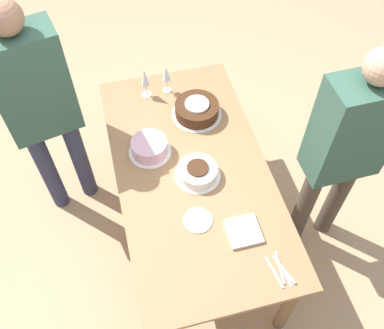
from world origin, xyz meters
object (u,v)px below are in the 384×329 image
object	(u,v)px
cake_front_chocolate	(197,110)
person_cutting	(346,146)
cake_back_decorated	(149,147)
wine_glass_near	(145,78)
wine_glass_far	(166,74)
cake_center_white	(198,172)
person_watching	(39,103)

from	to	relation	value
cake_front_chocolate	person_cutting	bearing A→B (deg)	-132.90
cake_back_decorated	wine_glass_near	xyz separation A→B (m)	(0.48, -0.07, 0.09)
cake_front_chocolate	person_cutting	size ratio (longest dim) A/B	0.20
cake_back_decorated	wine_glass_far	bearing A→B (deg)	-23.14
cake_back_decorated	cake_center_white	bearing A→B (deg)	-135.46
wine_glass_near	person_cutting	xyz separation A→B (m)	(-0.86, -0.93, 0.08)
cake_back_decorated	wine_glass_near	size ratio (longest dim) A/B	1.17
person_watching	wine_glass_near	bearing A→B (deg)	2.69
wine_glass_far	person_cutting	distance (m)	1.18
cake_center_white	person_cutting	size ratio (longest dim) A/B	0.17
cake_center_white	cake_front_chocolate	world-z (taller)	cake_front_chocolate
cake_front_chocolate	cake_center_white	bearing A→B (deg)	165.85
person_cutting	person_watching	distance (m)	1.71
cake_center_white	cake_back_decorated	xyz separation A→B (m)	(0.23, 0.23, 0.01)
cake_front_chocolate	wine_glass_near	size ratio (longest dim) A/B	1.47
cake_back_decorated	wine_glass_near	distance (m)	0.49
cake_center_white	cake_front_chocolate	size ratio (longest dim) A/B	0.83
cake_front_chocolate	cake_back_decorated	bearing A→B (deg)	123.04
cake_center_white	cake_front_chocolate	distance (m)	0.47
wine_glass_near	wine_glass_far	size ratio (longest dim) A/B	1.05
wine_glass_far	person_cutting	size ratio (longest dim) A/B	0.13
cake_back_decorated	wine_glass_near	bearing A→B (deg)	-8.27
wine_glass_near	person_watching	world-z (taller)	person_watching
person_cutting	person_watching	xyz separation A→B (m)	(0.69, 1.56, 0.03)
wine_glass_near	person_watching	xyz separation A→B (m)	(-0.17, 0.63, 0.11)
cake_center_white	wine_glass_far	size ratio (longest dim) A/B	1.28
cake_front_chocolate	person_cutting	xyz separation A→B (m)	(-0.61, -0.66, 0.18)
cake_front_chocolate	wine_glass_near	distance (m)	0.38
cake_back_decorated	wine_glass_far	world-z (taller)	wine_glass_far
person_watching	cake_back_decorated	bearing A→B (deg)	-41.11
cake_back_decorated	wine_glass_near	world-z (taller)	wine_glass_near
cake_center_white	person_watching	world-z (taller)	person_watching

